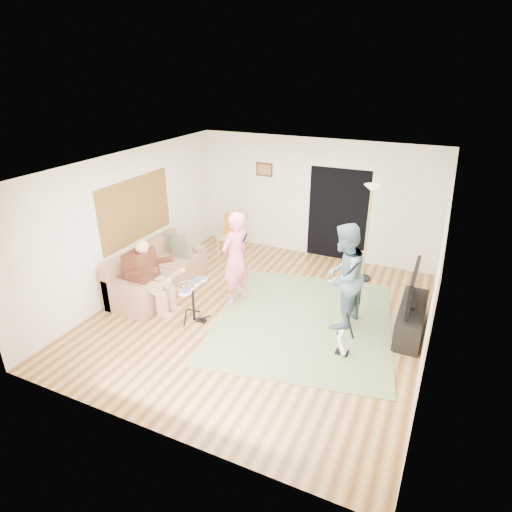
# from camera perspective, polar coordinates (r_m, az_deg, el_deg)

# --- Properties ---
(floor) EXTENTS (6.00, 6.00, 0.00)m
(floor) POSITION_cam_1_polar(r_m,az_deg,el_deg) (7.79, 0.62, -7.81)
(floor) COLOR brown
(floor) RESTS_ON ground
(walls) EXTENTS (5.50, 6.00, 2.70)m
(walls) POSITION_cam_1_polar(r_m,az_deg,el_deg) (7.16, 0.66, 1.39)
(walls) COLOR #EFE4CF
(walls) RESTS_ON floor
(ceiling) EXTENTS (6.00, 6.00, 0.00)m
(ceiling) POSITION_cam_1_polar(r_m,az_deg,el_deg) (6.76, 0.72, 12.00)
(ceiling) COLOR white
(ceiling) RESTS_ON walls
(window_blinds) EXTENTS (0.00, 2.05, 2.05)m
(window_blinds) POSITION_cam_1_polar(r_m,az_deg,el_deg) (8.66, -15.69, 5.97)
(window_blinds) COLOR olive
(window_blinds) RESTS_ON walls
(doorway) EXTENTS (2.10, 0.00, 2.10)m
(doorway) POSITION_cam_1_polar(r_m,az_deg,el_deg) (9.77, 10.84, 5.41)
(doorway) COLOR black
(doorway) RESTS_ON walls
(picture_frame) EXTENTS (0.42, 0.03, 0.32)m
(picture_frame) POSITION_cam_1_polar(r_m,az_deg,el_deg) (10.09, 1.12, 11.45)
(picture_frame) COLOR #3F2314
(picture_frame) RESTS_ON walls
(area_rug) EXTENTS (3.56, 3.85, 0.02)m
(area_rug) POSITION_cam_1_polar(r_m,az_deg,el_deg) (7.66, 6.28, -8.50)
(area_rug) COLOR #657D4C
(area_rug) RESTS_ON floor
(sofa) EXTENTS (0.90, 2.19, 0.89)m
(sofa) POSITION_cam_1_polar(r_m,az_deg,el_deg) (8.72, -13.28, -2.58)
(sofa) COLOR #A47352
(sofa) RESTS_ON floor
(drummer) EXTENTS (0.88, 0.49, 1.35)m
(drummer) POSITION_cam_1_polar(r_m,az_deg,el_deg) (7.92, -13.79, -3.59)
(drummer) COLOR #4B2315
(drummer) RESTS_ON sofa
(drum_kit) EXTENTS (0.40, 0.71, 0.73)m
(drum_kit) POSITION_cam_1_polar(r_m,az_deg,el_deg) (7.56, -8.36, -6.34)
(drum_kit) COLOR black
(drum_kit) RESTS_ON floor
(singer) EXTENTS (0.58, 0.74, 1.78)m
(singer) POSITION_cam_1_polar(r_m,az_deg,el_deg) (7.81, -2.78, -0.33)
(singer) COLOR pink
(singer) RESTS_ON floor
(microphone) EXTENTS (0.06, 0.06, 0.24)m
(microphone) POSITION_cam_1_polar(r_m,az_deg,el_deg) (7.55, -1.49, 2.43)
(microphone) COLOR black
(microphone) RESTS_ON singer
(guitarist) EXTENTS (0.86, 1.01, 1.83)m
(guitarist) POSITION_cam_1_polar(r_m,az_deg,el_deg) (7.23, 11.51, -2.70)
(guitarist) COLOR slate
(guitarist) RESTS_ON floor
(guitar_held) EXTENTS (0.20, 0.61, 0.26)m
(guitar_held) POSITION_cam_1_polar(r_m,az_deg,el_deg) (7.05, 13.30, -0.60)
(guitar_held) COLOR silver
(guitar_held) RESTS_ON guitarist
(guitar_spare) EXTENTS (0.27, 0.24, 0.74)m
(guitar_spare) POSITION_cam_1_polar(r_m,az_deg,el_deg) (6.85, 11.56, -11.23)
(guitar_spare) COLOR black
(guitar_spare) RESTS_ON floor
(torchiere_lamp) EXTENTS (0.36, 0.36, 2.02)m
(torchiere_lamp) POSITION_cam_1_polar(r_m,az_deg,el_deg) (8.78, 14.82, 5.16)
(torchiere_lamp) COLOR black
(torchiere_lamp) RESTS_ON floor
(dining_chair) EXTENTS (0.44, 0.46, 0.97)m
(dining_chair) POSITION_cam_1_polar(r_m,az_deg,el_deg) (10.02, -3.57, 1.98)
(dining_chair) COLOR tan
(dining_chair) RESTS_ON floor
(tv_cabinet) EXTENTS (0.40, 1.40, 0.50)m
(tv_cabinet) POSITION_cam_1_polar(r_m,az_deg,el_deg) (7.65, 19.96, -7.90)
(tv_cabinet) COLOR black
(tv_cabinet) RESTS_ON floor
(television) EXTENTS (0.06, 1.20, 0.62)m
(television) POSITION_cam_1_polar(r_m,az_deg,el_deg) (7.36, 20.23, -3.85)
(television) COLOR black
(television) RESTS_ON tv_cabinet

